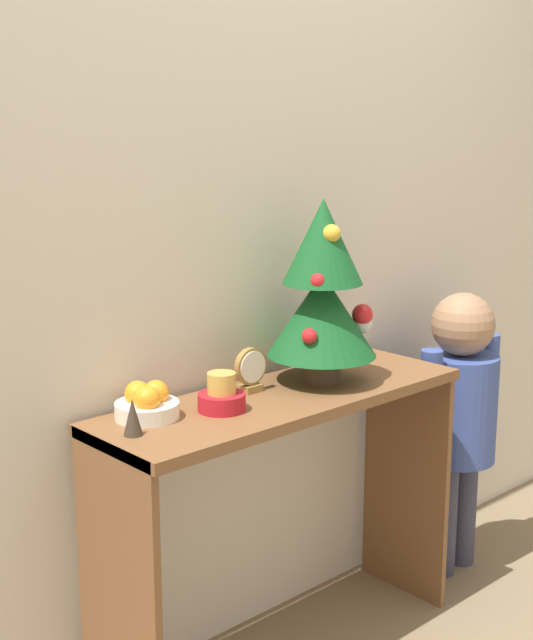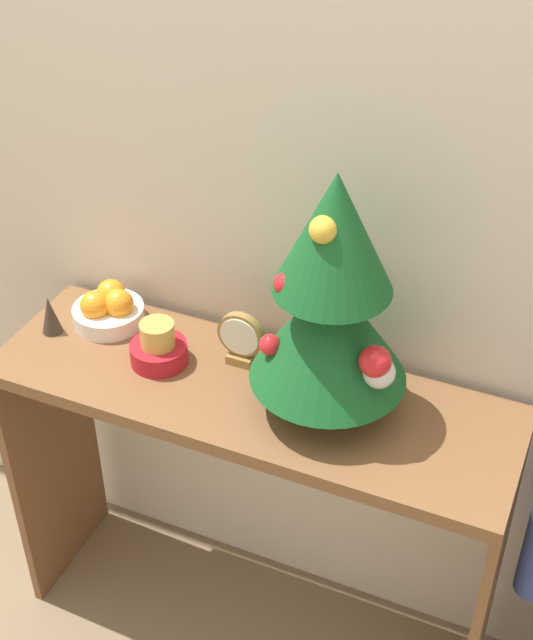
% 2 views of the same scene
% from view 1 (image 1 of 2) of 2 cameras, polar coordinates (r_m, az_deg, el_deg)
% --- Properties ---
extents(back_wall, '(7.00, 0.05, 2.50)m').
position_cam_1_polar(back_wall, '(2.41, -2.48, 7.60)').
color(back_wall, beige).
rests_on(back_wall, ground_plane).
extents(console_table, '(1.08, 0.35, 0.76)m').
position_cam_1_polar(console_table, '(2.41, 1.08, -8.94)').
color(console_table, brown).
rests_on(console_table, ground_plane).
extents(mini_tree, '(0.30, 0.30, 0.50)m').
position_cam_1_polar(mini_tree, '(2.40, 3.63, 1.85)').
color(mini_tree, '#4C3828').
rests_on(mini_tree, console_table).
extents(fruit_bowl, '(0.16, 0.16, 0.09)m').
position_cam_1_polar(fruit_bowl, '(2.17, -7.65, -5.32)').
color(fruit_bowl, silver).
rests_on(fruit_bowl, console_table).
extents(singing_bowl, '(0.12, 0.12, 0.10)m').
position_cam_1_polar(singing_bowl, '(2.21, -2.89, -4.90)').
color(singing_bowl, '#AD1923').
rests_on(singing_bowl, console_table).
extents(desk_clock, '(0.10, 0.04, 0.12)m').
position_cam_1_polar(desk_clock, '(2.35, -1.02, -3.24)').
color(desk_clock, olive).
rests_on(desk_clock, console_table).
extents(figurine, '(0.04, 0.04, 0.09)m').
position_cam_1_polar(figurine, '(2.05, -8.56, -6.15)').
color(figurine, '#382D23').
rests_on(figurine, console_table).
extents(child_figure, '(0.38, 0.24, 0.94)m').
position_cam_1_polar(child_figure, '(2.94, 12.22, -5.30)').
color(child_figure, '#38384C').
rests_on(child_figure, ground_plane).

